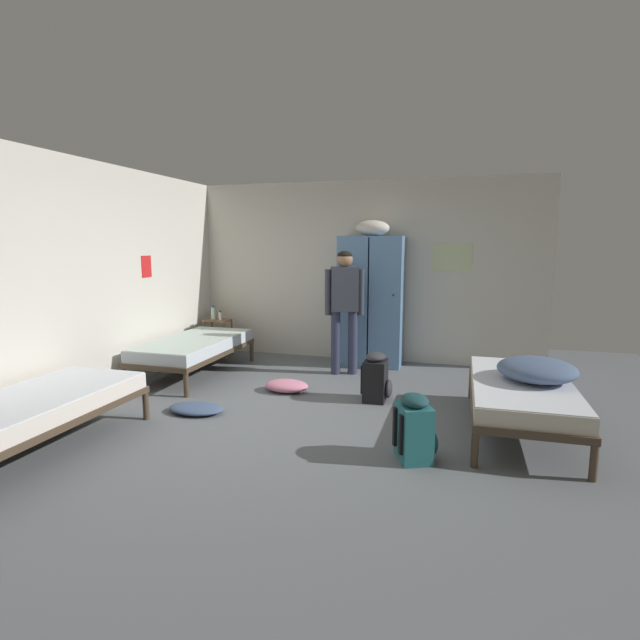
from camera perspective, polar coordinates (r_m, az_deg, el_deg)
The scene contains 15 objects.
ground_plane at distance 5.18m, azimuth -0.81°, elevation -10.86°, with size 8.30×8.30×0.00m, color slate.
room_backdrop at distance 6.58m, azimuth -8.24°, elevation 5.08°, with size 5.20×5.25×2.66m.
locker_bank at distance 7.14m, azimuth 5.92°, elevation 2.51°, with size 0.90×0.55×2.07m.
shelf_unit at distance 7.95m, azimuth -11.66°, elevation -1.54°, with size 0.38×0.30×0.57m.
bed_left_front at distance 4.85m, azimuth -30.06°, elevation -8.75°, with size 0.90×1.90×0.49m.
bed_right at distance 5.01m, azimuth 22.15°, elevation -7.64°, with size 0.90×1.90×0.49m.
bed_left_rear at distance 6.83m, azimuth -14.28°, elevation -3.00°, with size 0.90×1.90×0.49m.
bedding_heap at distance 5.01m, azimuth 23.69°, elevation -5.23°, with size 0.70×0.75×0.21m.
person_traveler at distance 6.57m, azimuth 2.84°, elevation 2.24°, with size 0.50×0.31×1.65m.
water_bottle at distance 7.95m, azimuth -12.18°, elevation 0.81°, with size 0.07×0.07×0.22m.
lotion_bottle at distance 7.83m, azimuth -11.41°, elevation 0.47°, with size 0.05×0.05×0.15m.
backpack_teal at distance 4.17m, azimuth 10.90°, elevation -12.21°, with size 0.40×0.39×0.55m.
backpack_black at distance 5.60m, azimuth 6.51°, elevation -6.64°, with size 0.34×0.32×0.55m.
clothes_pile_denim at distance 5.39m, azimuth -14.09°, elevation -9.86°, with size 0.59×0.38×0.09m.
clothes_pile_pink at distance 5.96m, azimuth -3.87°, elevation -7.56°, with size 0.53×0.37×0.14m.
Camera 1 is at (1.42, -4.67, 1.74)m, focal length 27.79 mm.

